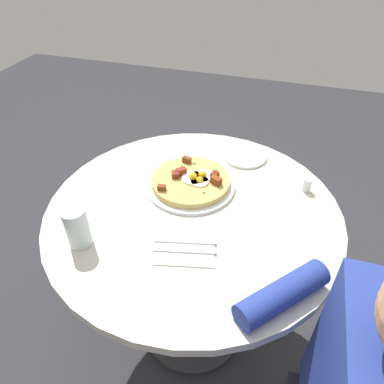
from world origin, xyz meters
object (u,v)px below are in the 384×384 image
object	(u,v)px
fork	(186,241)
pizza_plate	(191,185)
knife	(185,251)
salt_shaker	(307,185)
water_glass	(77,227)
dining_table	(193,244)
breakfast_pizza	(191,180)
bread_plate	(245,156)

from	to	relation	value
fork	pizza_plate	bearing A→B (deg)	-89.25
knife	salt_shaker	size ratio (longest dim) A/B	3.71
fork	knife	bearing A→B (deg)	90.00
water_glass	dining_table	bearing A→B (deg)	-47.89
breakfast_pizza	bread_plate	bearing A→B (deg)	-31.35
dining_table	bread_plate	world-z (taller)	bread_plate
dining_table	bread_plate	distance (m)	0.40
bread_plate	water_glass	bearing A→B (deg)	147.40
dining_table	breakfast_pizza	world-z (taller)	breakfast_pizza
pizza_plate	bread_plate	xyz separation A→B (m)	(0.24, -0.15, -0.00)
bread_plate	knife	bearing A→B (deg)	172.06
bread_plate	salt_shaker	xyz separation A→B (m)	(-0.14, -0.24, 0.02)
breakfast_pizza	knife	size ratio (longest dim) A/B	1.51
pizza_plate	bread_plate	world-z (taller)	pizza_plate
dining_table	fork	size ratio (longest dim) A/B	5.31
pizza_plate	salt_shaker	distance (m)	0.40
pizza_plate	water_glass	size ratio (longest dim) A/B	2.42
breakfast_pizza	knife	bearing A→B (deg)	-166.71
fork	water_glass	xyz separation A→B (m)	(-0.09, 0.29, 0.06)
pizza_plate	bread_plate	size ratio (longest dim) A/B	1.80
dining_table	water_glass	xyz separation A→B (m)	(-0.24, 0.27, 0.24)
dining_table	knife	xyz separation A→B (m)	(-0.19, -0.03, 0.18)
knife	salt_shaker	bearing A→B (deg)	-142.12
pizza_plate	knife	world-z (taller)	pizza_plate
pizza_plate	water_glass	distance (m)	0.42
bread_plate	fork	distance (m)	0.50
pizza_plate	water_glass	xyz separation A→B (m)	(-0.35, 0.23, 0.06)
breakfast_pizza	salt_shaker	xyz separation A→B (m)	(0.09, -0.38, -0.00)
pizza_plate	knife	distance (m)	0.30
bread_plate	knife	size ratio (longest dim) A/B	0.95
knife	bread_plate	bearing A→B (deg)	-111.03
fork	bread_plate	bearing A→B (deg)	-112.51
water_glass	salt_shaker	size ratio (longest dim) A/B	2.62
breakfast_pizza	fork	xyz separation A→B (m)	(-0.26, -0.06, -0.02)
knife	water_glass	size ratio (longest dim) A/B	1.42
pizza_plate	fork	bearing A→B (deg)	-166.16
dining_table	salt_shaker	size ratio (longest dim) A/B	19.72
bread_plate	knife	distance (m)	0.54
salt_shaker	knife	bearing A→B (deg)	140.98
dining_table	salt_shaker	distance (m)	0.44
bread_plate	fork	size ratio (longest dim) A/B	0.95
salt_shaker	water_glass	bearing A→B (deg)	125.67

